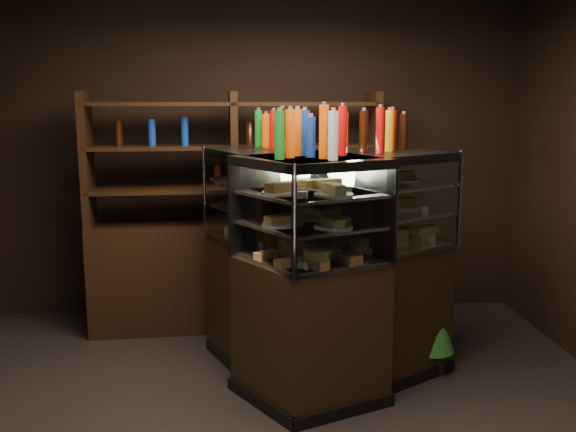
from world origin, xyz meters
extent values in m
cube|color=black|center=(0.00, 2.50, 1.50)|extent=(5.00, 0.02, 3.00)
cube|color=black|center=(0.69, 0.90, 0.46)|extent=(1.58, 1.36, 0.93)
cube|color=black|center=(0.69, 0.90, 0.04)|extent=(1.63, 1.40, 0.08)
cube|color=black|center=(0.69, 0.90, 1.56)|extent=(1.58, 1.36, 0.06)
cube|color=silver|center=(0.69, 0.90, 0.94)|extent=(1.50, 1.28, 0.02)
cube|color=silver|center=(0.69, 0.90, 1.16)|extent=(1.50, 1.28, 0.02)
cube|color=silver|center=(0.69, 0.90, 1.35)|extent=(1.50, 1.28, 0.02)
cube|color=white|center=(0.89, 0.59, 1.26)|extent=(1.20, 0.77, 0.66)
cylinder|color=silver|center=(1.48, 0.98, 1.26)|extent=(0.03, 0.03, 0.68)
cylinder|color=silver|center=(0.28, 0.21, 1.26)|extent=(0.03, 0.03, 0.68)
cube|color=black|center=(0.32, 1.01, 0.46)|extent=(1.22, 1.59, 0.93)
cube|color=black|center=(0.32, 1.01, 0.04)|extent=(1.26, 1.63, 0.08)
cube|color=black|center=(0.32, 1.01, 1.56)|extent=(1.22, 1.59, 0.06)
cube|color=silver|center=(0.32, 1.01, 0.94)|extent=(1.15, 1.51, 0.02)
cube|color=silver|center=(0.32, 1.01, 1.16)|extent=(1.15, 1.51, 0.02)
cube|color=silver|center=(0.32, 1.01, 1.35)|extent=(1.15, 1.51, 0.02)
cube|color=white|center=(-0.01, 0.86, 1.26)|extent=(0.58, 1.31, 0.66)
cylinder|color=silver|center=(0.28, 0.21, 1.26)|extent=(0.03, 0.03, 0.68)
cylinder|color=silver|center=(-0.29, 1.52, 1.26)|extent=(0.03, 0.03, 0.68)
cube|color=#D28F4B|center=(0.21, 0.54, 0.98)|extent=(0.20, 0.17, 0.06)
cube|color=#D28F4B|center=(0.46, 0.70, 0.98)|extent=(0.20, 0.17, 0.06)
cube|color=#D28F4B|center=(0.71, 0.87, 0.98)|extent=(0.20, 0.17, 0.06)
cube|color=#D28F4B|center=(0.96, 1.03, 0.98)|extent=(0.20, 0.17, 0.06)
cube|color=#D28F4B|center=(1.21, 1.19, 0.98)|extent=(0.20, 0.17, 0.06)
cylinder|color=white|center=(0.23, 0.60, 1.18)|extent=(0.24, 0.24, 0.02)
cube|color=#D28F4B|center=(0.23, 0.60, 1.21)|extent=(0.19, 0.16, 0.05)
cylinder|color=white|center=(0.54, 0.80, 1.18)|extent=(0.24, 0.24, 0.02)
cube|color=#D28F4B|center=(0.54, 0.80, 1.21)|extent=(0.19, 0.16, 0.05)
cylinder|color=white|center=(0.84, 0.99, 1.18)|extent=(0.24, 0.24, 0.02)
cube|color=#D28F4B|center=(0.84, 0.99, 1.21)|extent=(0.19, 0.16, 0.05)
cylinder|color=white|center=(1.15, 1.19, 1.18)|extent=(0.24, 0.24, 0.02)
cube|color=#D28F4B|center=(1.15, 1.19, 1.21)|extent=(0.19, 0.16, 0.05)
cylinder|color=white|center=(0.23, 0.60, 1.37)|extent=(0.24, 0.24, 0.02)
cube|color=#D28F4B|center=(0.23, 0.60, 1.41)|extent=(0.19, 0.16, 0.05)
cylinder|color=white|center=(0.54, 0.80, 1.37)|extent=(0.24, 0.24, 0.02)
cube|color=#D28F4B|center=(0.54, 0.80, 1.41)|extent=(0.19, 0.16, 0.05)
cylinder|color=white|center=(0.84, 0.99, 1.37)|extent=(0.24, 0.24, 0.02)
cube|color=#D28F4B|center=(0.84, 0.99, 1.41)|extent=(0.19, 0.16, 0.05)
cylinder|color=white|center=(1.15, 1.19, 1.37)|extent=(0.24, 0.24, 0.02)
cube|color=#D28F4B|center=(1.15, 1.19, 1.41)|extent=(0.19, 0.16, 0.05)
cube|color=#D28F4B|center=(0.05, 1.54, 0.98)|extent=(0.15, 0.20, 0.06)
cube|color=#D28F4B|center=(0.17, 1.27, 0.98)|extent=(0.15, 0.20, 0.06)
cube|color=#D28F4B|center=(0.29, 0.99, 0.98)|extent=(0.15, 0.20, 0.06)
cube|color=#D28F4B|center=(0.41, 0.72, 0.98)|extent=(0.15, 0.20, 0.06)
cube|color=#D28F4B|center=(0.53, 0.45, 0.98)|extent=(0.15, 0.20, 0.06)
cylinder|color=white|center=(0.11, 1.50, 1.18)|extent=(0.24, 0.24, 0.02)
cube|color=#D28F4B|center=(0.11, 1.50, 1.21)|extent=(0.15, 0.19, 0.05)
cylinder|color=white|center=(0.25, 1.17, 1.18)|extent=(0.24, 0.24, 0.02)
cube|color=#D28F4B|center=(0.25, 1.17, 1.21)|extent=(0.15, 0.19, 0.05)
cylinder|color=white|center=(0.39, 0.84, 1.18)|extent=(0.24, 0.24, 0.02)
cube|color=#D28F4B|center=(0.39, 0.84, 1.21)|extent=(0.15, 0.19, 0.05)
cylinder|color=white|center=(0.54, 0.51, 1.18)|extent=(0.24, 0.24, 0.02)
cube|color=#D28F4B|center=(0.54, 0.51, 1.21)|extent=(0.15, 0.19, 0.05)
cylinder|color=white|center=(0.11, 1.50, 1.37)|extent=(0.24, 0.24, 0.02)
cube|color=#D28F4B|center=(0.11, 1.50, 1.41)|extent=(0.15, 0.19, 0.05)
cylinder|color=white|center=(0.25, 1.17, 1.37)|extent=(0.24, 0.24, 0.02)
cube|color=#D28F4B|center=(0.25, 1.17, 1.41)|extent=(0.15, 0.19, 0.05)
cylinder|color=white|center=(0.39, 0.84, 1.37)|extent=(0.24, 0.24, 0.02)
cube|color=#D28F4B|center=(0.39, 0.84, 1.41)|extent=(0.15, 0.19, 0.05)
cylinder|color=white|center=(0.54, 0.51, 1.37)|extent=(0.24, 0.24, 0.02)
cube|color=#D28F4B|center=(0.54, 0.51, 1.41)|extent=(0.15, 0.19, 0.05)
cylinder|color=silver|center=(0.19, 0.57, 1.73)|extent=(0.06, 0.06, 0.28)
cylinder|color=silver|center=(0.19, 0.57, 1.88)|extent=(0.03, 0.03, 0.02)
cylinder|color=#B20C0A|center=(0.29, 0.64, 1.73)|extent=(0.06, 0.06, 0.28)
cylinder|color=silver|center=(0.29, 0.64, 1.88)|extent=(0.03, 0.03, 0.02)
cylinder|color=#0F38B2|center=(0.39, 0.70, 1.73)|extent=(0.06, 0.06, 0.28)
cylinder|color=silver|center=(0.39, 0.70, 1.88)|extent=(0.03, 0.03, 0.02)
cylinder|color=yellow|center=(0.49, 0.77, 1.73)|extent=(0.06, 0.06, 0.28)
cylinder|color=silver|center=(0.49, 0.77, 1.88)|extent=(0.03, 0.03, 0.02)
cylinder|color=#147223|center=(0.59, 0.83, 1.73)|extent=(0.06, 0.06, 0.28)
cylinder|color=silver|center=(0.59, 0.83, 1.88)|extent=(0.03, 0.03, 0.02)
cylinder|color=black|center=(0.69, 0.90, 1.73)|extent=(0.06, 0.06, 0.28)
cylinder|color=silver|center=(0.69, 0.90, 1.88)|extent=(0.03, 0.03, 0.02)
cylinder|color=#D8590A|center=(0.79, 0.96, 1.73)|extent=(0.06, 0.06, 0.28)
cylinder|color=silver|center=(0.79, 0.96, 1.88)|extent=(0.03, 0.03, 0.02)
cylinder|color=silver|center=(0.89, 1.02, 1.73)|extent=(0.06, 0.06, 0.28)
cylinder|color=silver|center=(0.89, 1.02, 1.88)|extent=(0.03, 0.03, 0.02)
cylinder|color=#B20C0A|center=(0.99, 1.09, 1.73)|extent=(0.06, 0.06, 0.28)
cylinder|color=silver|center=(0.99, 1.09, 1.88)|extent=(0.03, 0.03, 0.02)
cylinder|color=#0F38B2|center=(1.09, 1.15, 1.73)|extent=(0.06, 0.06, 0.28)
cylinder|color=silver|center=(1.09, 1.15, 1.88)|extent=(0.03, 0.03, 0.02)
cylinder|color=yellow|center=(1.19, 1.22, 1.73)|extent=(0.06, 0.06, 0.28)
cylinder|color=silver|center=(1.19, 1.22, 1.88)|extent=(0.03, 0.03, 0.02)
cylinder|color=silver|center=(0.08, 1.55, 1.73)|extent=(0.06, 0.06, 0.28)
cylinder|color=silver|center=(0.08, 1.55, 1.88)|extent=(0.03, 0.03, 0.02)
cylinder|color=#B20C0A|center=(0.13, 1.44, 1.73)|extent=(0.06, 0.06, 0.28)
cylinder|color=silver|center=(0.13, 1.44, 1.88)|extent=(0.03, 0.03, 0.02)
cylinder|color=#0F38B2|center=(0.18, 1.34, 1.73)|extent=(0.06, 0.06, 0.28)
cylinder|color=silver|center=(0.18, 1.34, 1.88)|extent=(0.03, 0.03, 0.02)
cylinder|color=yellow|center=(0.23, 1.23, 1.73)|extent=(0.06, 0.06, 0.28)
cylinder|color=silver|center=(0.23, 1.23, 1.88)|extent=(0.03, 0.03, 0.02)
cylinder|color=#147223|center=(0.27, 1.12, 1.73)|extent=(0.06, 0.06, 0.28)
cylinder|color=silver|center=(0.27, 1.12, 1.88)|extent=(0.03, 0.03, 0.02)
cylinder|color=black|center=(0.32, 1.01, 1.73)|extent=(0.06, 0.06, 0.28)
cylinder|color=silver|center=(0.32, 1.01, 1.88)|extent=(0.03, 0.03, 0.02)
cylinder|color=#D8590A|center=(0.37, 0.90, 1.73)|extent=(0.06, 0.06, 0.28)
cylinder|color=silver|center=(0.37, 0.90, 1.88)|extent=(0.03, 0.03, 0.02)
cylinder|color=silver|center=(0.42, 0.79, 1.73)|extent=(0.06, 0.06, 0.28)
cylinder|color=silver|center=(0.42, 0.79, 1.88)|extent=(0.03, 0.03, 0.02)
cylinder|color=#B20C0A|center=(0.47, 0.68, 1.73)|extent=(0.06, 0.06, 0.28)
cylinder|color=silver|center=(0.47, 0.68, 1.88)|extent=(0.03, 0.03, 0.02)
cylinder|color=#0F38B2|center=(0.51, 0.57, 1.73)|extent=(0.06, 0.06, 0.28)
cylinder|color=silver|center=(0.51, 0.57, 1.88)|extent=(0.03, 0.03, 0.02)
cylinder|color=yellow|center=(0.56, 0.46, 1.73)|extent=(0.06, 0.06, 0.28)
cylinder|color=silver|center=(0.56, 0.46, 1.88)|extent=(0.03, 0.03, 0.02)
cylinder|color=black|center=(1.34, 1.00, 0.08)|extent=(0.21, 0.21, 0.16)
cone|color=#17521F|center=(1.34, 1.00, 0.38)|extent=(0.32, 0.32, 0.45)
cone|color=#17521F|center=(1.34, 1.00, 0.53)|extent=(0.25, 0.25, 0.31)
cube|color=black|center=(-0.08, 2.05, 0.45)|extent=(2.45, 0.57, 0.90)
cube|color=black|center=(-1.26, 1.98, 1.45)|extent=(0.08, 0.38, 1.10)
cube|color=black|center=(-0.08, 2.05, 1.45)|extent=(0.08, 0.38, 1.10)
cube|color=black|center=(1.11, 2.12, 1.45)|extent=(0.08, 0.38, 1.10)
cube|color=black|center=(-0.08, 2.05, 1.20)|extent=(2.40, 0.52, 0.03)
cube|color=black|center=(-0.08, 2.05, 1.55)|extent=(2.40, 0.52, 0.03)
cube|color=black|center=(-0.08, 2.05, 1.90)|extent=(2.40, 0.52, 0.03)
cylinder|color=silver|center=(-1.00, 1.99, 1.32)|extent=(0.06, 0.06, 0.22)
cylinder|color=#B20C0A|center=(-0.73, 2.01, 1.32)|extent=(0.06, 0.06, 0.22)
cylinder|color=#0F38B2|center=(-0.47, 2.03, 1.32)|extent=(0.06, 0.06, 0.22)
cylinder|color=yellow|center=(-0.21, 2.04, 1.32)|extent=(0.06, 0.06, 0.22)
cylinder|color=#147223|center=(0.06, 2.06, 1.32)|extent=(0.06, 0.06, 0.22)
cylinder|color=black|center=(0.32, 2.07, 1.32)|extent=(0.06, 0.06, 0.22)
cylinder|color=#D8590A|center=(0.58, 2.09, 1.32)|extent=(0.06, 0.06, 0.22)
cylinder|color=silver|center=(0.85, 2.11, 1.32)|extent=(0.06, 0.06, 0.22)
camera|label=1|loc=(0.00, -3.29, 1.94)|focal=40.00mm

